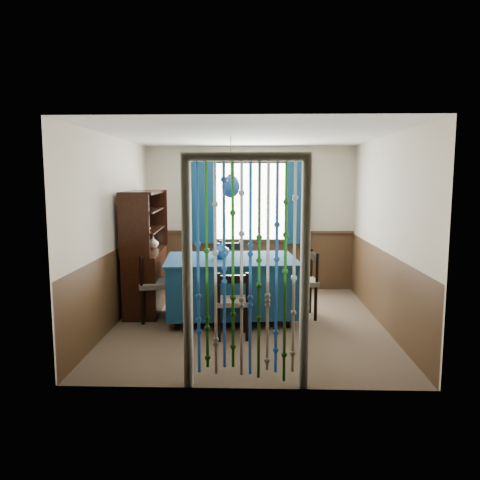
{
  "coord_description": "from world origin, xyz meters",
  "views": [
    {
      "loc": [
        0.08,
        -6.15,
        1.95
      ],
      "look_at": [
        -0.12,
        0.25,
        1.1
      ],
      "focal_mm": 35.0,
      "sensor_mm": 36.0,
      "label": 1
    }
  ],
  "objects_px": {
    "dining_table": "(231,284)",
    "vase_table": "(221,250)",
    "bowl_shelf": "(143,230)",
    "sideboard": "(145,269)",
    "vase_sideboard": "(153,242)",
    "pendant_lamp": "(231,186)",
    "chair_far": "(230,272)",
    "chair_right": "(303,282)",
    "chair_near": "(232,302)",
    "chair_left": "(153,285)"
  },
  "relations": [
    {
      "from": "dining_table",
      "to": "sideboard",
      "type": "bearing_deg",
      "value": 155.22
    },
    {
      "from": "dining_table",
      "to": "bowl_shelf",
      "type": "bearing_deg",
      "value": 168.98
    },
    {
      "from": "chair_right",
      "to": "vase_table",
      "type": "xyz_separation_m",
      "value": [
        -1.14,
        -0.12,
        0.47
      ]
    },
    {
      "from": "sideboard",
      "to": "vase_table",
      "type": "bearing_deg",
      "value": -25.12
    },
    {
      "from": "chair_far",
      "to": "dining_table",
      "type": "bearing_deg",
      "value": 83.41
    },
    {
      "from": "chair_far",
      "to": "vase_sideboard",
      "type": "relative_size",
      "value": 4.99
    },
    {
      "from": "dining_table",
      "to": "vase_table",
      "type": "height_order",
      "value": "vase_table"
    },
    {
      "from": "vase_sideboard",
      "to": "pendant_lamp",
      "type": "bearing_deg",
      "value": -30.85
    },
    {
      "from": "chair_right",
      "to": "chair_near",
      "type": "bearing_deg",
      "value": 129.36
    },
    {
      "from": "pendant_lamp",
      "to": "bowl_shelf",
      "type": "xyz_separation_m",
      "value": [
        -1.24,
        0.12,
        -0.61
      ]
    },
    {
      "from": "bowl_shelf",
      "to": "sideboard",
      "type": "bearing_deg",
      "value": 100.19
    },
    {
      "from": "chair_near",
      "to": "vase_sideboard",
      "type": "bearing_deg",
      "value": 124.37
    },
    {
      "from": "dining_table",
      "to": "pendant_lamp",
      "type": "height_order",
      "value": "pendant_lamp"
    },
    {
      "from": "chair_far",
      "to": "vase_sideboard",
      "type": "bearing_deg",
      "value": -10.13
    },
    {
      "from": "dining_table",
      "to": "chair_near",
      "type": "bearing_deg",
      "value": -91.72
    },
    {
      "from": "sideboard",
      "to": "chair_left",
      "type": "bearing_deg",
      "value": -71.49
    },
    {
      "from": "sideboard",
      "to": "vase_table",
      "type": "xyz_separation_m",
      "value": [
        1.16,
        -0.45,
        0.36
      ]
    },
    {
      "from": "vase_sideboard",
      "to": "dining_table",
      "type": "bearing_deg",
      "value": -30.85
    },
    {
      "from": "dining_table",
      "to": "sideboard",
      "type": "relative_size",
      "value": 1.07
    },
    {
      "from": "dining_table",
      "to": "vase_sideboard",
      "type": "distance_m",
      "value": 1.53
    },
    {
      "from": "chair_right",
      "to": "sideboard",
      "type": "height_order",
      "value": "sideboard"
    },
    {
      "from": "chair_left",
      "to": "sideboard",
      "type": "relative_size",
      "value": 0.53
    },
    {
      "from": "chair_far",
      "to": "vase_sideboard",
      "type": "xyz_separation_m",
      "value": [
        -1.18,
        -0.02,
        0.47
      ]
    },
    {
      "from": "sideboard",
      "to": "vase_table",
      "type": "height_order",
      "value": "sideboard"
    },
    {
      "from": "sideboard",
      "to": "bowl_shelf",
      "type": "distance_m",
      "value": 0.71
    },
    {
      "from": "chair_left",
      "to": "sideboard",
      "type": "distance_m",
      "value": 0.59
    },
    {
      "from": "bowl_shelf",
      "to": "vase_sideboard",
      "type": "xyz_separation_m",
      "value": [
        0.0,
        0.63,
        -0.25
      ]
    },
    {
      "from": "chair_right",
      "to": "sideboard",
      "type": "bearing_deg",
      "value": 76.97
    },
    {
      "from": "dining_table",
      "to": "pendant_lamp",
      "type": "bearing_deg",
      "value": 147.73
    },
    {
      "from": "chair_left",
      "to": "chair_right",
      "type": "bearing_deg",
      "value": 79.74
    },
    {
      "from": "pendant_lamp",
      "to": "chair_right",
      "type": "bearing_deg",
      "value": 6.44
    },
    {
      "from": "dining_table",
      "to": "vase_sideboard",
      "type": "relative_size",
      "value": 9.73
    },
    {
      "from": "chair_right",
      "to": "vase_table",
      "type": "relative_size",
      "value": 4.29
    },
    {
      "from": "bowl_shelf",
      "to": "vase_sideboard",
      "type": "height_order",
      "value": "bowl_shelf"
    },
    {
      "from": "chair_far",
      "to": "sideboard",
      "type": "xyz_separation_m",
      "value": [
        -1.24,
        -0.32,
        0.1
      ]
    },
    {
      "from": "chair_left",
      "to": "dining_table",
      "type": "bearing_deg",
      "value": 78.9
    },
    {
      "from": "bowl_shelf",
      "to": "chair_near",
      "type": "bearing_deg",
      "value": -35.28
    },
    {
      "from": "chair_near",
      "to": "vase_table",
      "type": "xyz_separation_m",
      "value": [
        -0.2,
        0.8,
        0.52
      ]
    },
    {
      "from": "chair_near",
      "to": "sideboard",
      "type": "height_order",
      "value": "sideboard"
    },
    {
      "from": "chair_far",
      "to": "chair_left",
      "type": "xyz_separation_m",
      "value": [
        -1.02,
        -0.85,
        -0.02
      ]
    },
    {
      "from": "chair_left",
      "to": "pendant_lamp",
      "type": "height_order",
      "value": "pendant_lamp"
    },
    {
      "from": "dining_table",
      "to": "vase_table",
      "type": "bearing_deg",
      "value": 176.19
    },
    {
      "from": "dining_table",
      "to": "vase_sideboard",
      "type": "height_order",
      "value": "vase_sideboard"
    },
    {
      "from": "chair_right",
      "to": "pendant_lamp",
      "type": "relative_size",
      "value": 1.16
    },
    {
      "from": "pendant_lamp",
      "to": "vase_sideboard",
      "type": "distance_m",
      "value": 1.68
    },
    {
      "from": "sideboard",
      "to": "chair_near",
      "type": "bearing_deg",
      "value": -46.44
    },
    {
      "from": "bowl_shelf",
      "to": "chair_far",
      "type": "bearing_deg",
      "value": 28.87
    },
    {
      "from": "pendant_lamp",
      "to": "chair_left",
      "type": "bearing_deg",
      "value": -175.31
    },
    {
      "from": "vase_table",
      "to": "vase_sideboard",
      "type": "distance_m",
      "value": 1.33
    },
    {
      "from": "chair_near",
      "to": "dining_table",
      "type": "bearing_deg",
      "value": 88.32
    }
  ]
}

